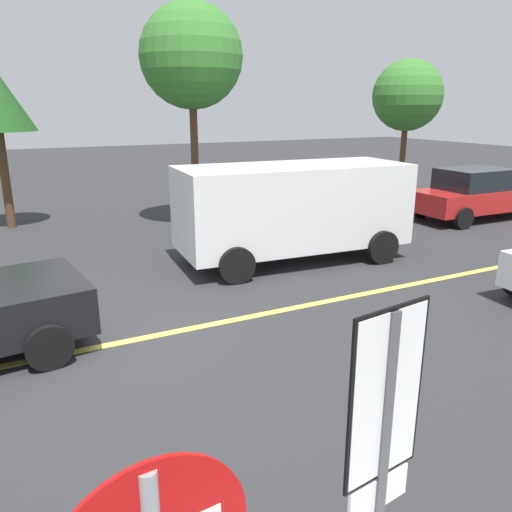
{
  "coord_description": "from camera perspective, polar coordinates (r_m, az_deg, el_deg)",
  "views": [
    {
      "loc": [
        -1.12,
        -7.18,
        3.46
      ],
      "look_at": [
        2.61,
        0.22,
        1.0
      ],
      "focal_mm": 35.58,
      "sensor_mm": 36.0,
      "label": 1
    }
  ],
  "objects": [
    {
      "name": "speed_limit_sign",
      "position": [
        2.94,
        14.06,
        -19.31
      ],
      "size": [
        0.54,
        0.09,
        2.52
      ],
      "color": "#4C4C51",
      "rests_on": "ground_plane"
    },
    {
      "name": "ground_plane",
      "position": [
        8.05,
        -16.34,
        -9.65
      ],
      "size": [
        80.0,
        80.0,
        0.0
      ],
      "primitive_type": "plane",
      "color": "#2D2D30"
    },
    {
      "name": "white_van",
      "position": [
        11.61,
        4.32,
        5.59
      ],
      "size": [
        5.33,
        2.56,
        2.2
      ],
      "color": "white",
      "rests_on": "ground_plane"
    },
    {
      "name": "car_red_mid_road",
      "position": [
        17.54,
        23.58,
        6.45
      ],
      "size": [
        4.51,
        1.99,
        1.6
      ],
      "color": "red",
      "rests_on": "ground_plane"
    },
    {
      "name": "tree_left_verge",
      "position": [
        15.02,
        -7.28,
        21.32
      ],
      "size": [
        2.84,
        2.84,
        6.19
      ],
      "color": "#513823",
      "rests_on": "ground_plane"
    },
    {
      "name": "tree_right_verge",
      "position": [
        21.41,
        16.66,
        16.86
      ],
      "size": [
        2.7,
        2.7,
        5.2
      ],
      "color": "#513823",
      "rests_on": "ground_plane"
    },
    {
      "name": "lane_marking_centre",
      "position": [
        8.97,
        2.87,
        -6.14
      ],
      "size": [
        28.0,
        0.16,
        0.01
      ],
      "primitive_type": "cube",
      "color": "#E0D14C"
    }
  ]
}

